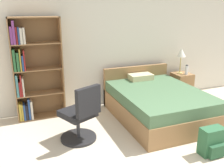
# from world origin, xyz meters

# --- Properties ---
(wall_back) EXTENTS (9.00, 0.06, 2.60)m
(wall_back) POSITION_xyz_m (0.00, 3.23, 1.30)
(wall_back) COLOR silver
(wall_back) RESTS_ON ground_plane
(bookshelf) EXTENTS (0.91, 0.31, 1.94)m
(bookshelf) POSITION_xyz_m (-1.72, 3.00, 0.96)
(bookshelf) COLOR olive
(bookshelf) RESTS_ON ground_plane
(bed) EXTENTS (1.54, 2.02, 0.84)m
(bed) POSITION_xyz_m (0.52, 2.14, 0.30)
(bed) COLOR olive
(bed) RESTS_ON ground_plane
(office_chair) EXTENTS (0.65, 0.70, 0.97)m
(office_chair) POSITION_xyz_m (-1.09, 1.79, 0.43)
(office_chair) COLOR #232326
(office_chair) RESTS_ON ground_plane
(nightstand) EXTENTS (0.41, 0.44, 0.60)m
(nightstand) POSITION_xyz_m (1.64, 2.88, 0.30)
(nightstand) COLOR olive
(nightstand) RESTS_ON ground_plane
(table_lamp) EXTENTS (0.21, 0.21, 0.59)m
(table_lamp) POSITION_xyz_m (1.58, 2.91, 1.07)
(table_lamp) COLOR tan
(table_lamp) RESTS_ON nightstand
(water_bottle) EXTENTS (0.07, 0.07, 0.22)m
(water_bottle) POSITION_xyz_m (1.67, 2.78, 0.71)
(water_bottle) COLOR silver
(water_bottle) RESTS_ON nightstand
(backpack_green) EXTENTS (0.36, 0.26, 0.42)m
(backpack_green) POSITION_xyz_m (0.62, 0.71, 0.20)
(backpack_green) COLOR #2D603D
(backpack_green) RESTS_ON ground_plane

